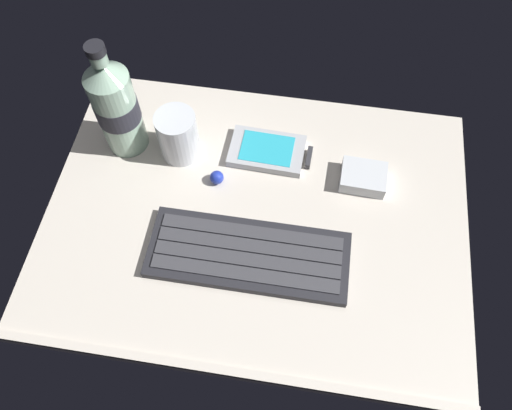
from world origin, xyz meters
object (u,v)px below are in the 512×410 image
object	(u,v)px
juice_cup	(178,137)
water_bottle	(116,106)
trackball_mouse	(217,177)
handheld_device	(271,151)
keyboard	(249,255)
charger_block	(363,177)

from	to	relation	value
juice_cup	water_bottle	size ratio (longest dim) A/B	0.41
trackball_mouse	handheld_device	bearing A→B (deg)	40.29
juice_cup	trackball_mouse	size ratio (longest dim) A/B	3.86
keyboard	handheld_device	world-z (taller)	keyboard
handheld_device	charger_block	xyz separation A→B (cm)	(15.01, -3.02, 0.47)
handheld_device	juice_cup	xyz separation A→B (cm)	(-14.58, -1.70, 3.18)
juice_cup	handheld_device	bearing A→B (deg)	6.64
water_bottle	trackball_mouse	bearing A→B (deg)	-18.53
keyboard	handheld_device	bearing A→B (deg)	88.29
juice_cup	charger_block	world-z (taller)	juice_cup
water_bottle	trackball_mouse	xyz separation A→B (cm)	(15.96, -5.35, -7.91)
water_bottle	juice_cup	bearing A→B (deg)	-3.49
keyboard	handheld_device	xyz separation A→B (cm)	(0.55, 18.57, -0.08)
keyboard	trackball_mouse	bearing A→B (deg)	120.47
keyboard	juice_cup	size ratio (longest dim) A/B	3.41
keyboard	trackball_mouse	distance (cm)	14.02
handheld_device	trackball_mouse	size ratio (longest dim) A/B	5.91
keyboard	charger_block	distance (cm)	22.01
trackball_mouse	charger_block	bearing A→B (deg)	8.72
water_bottle	charger_block	size ratio (longest dim) A/B	2.97
charger_block	trackball_mouse	size ratio (longest dim) A/B	3.18
juice_cup	trackball_mouse	world-z (taller)	juice_cup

